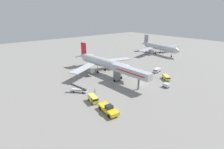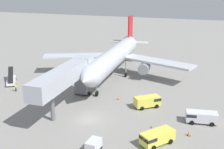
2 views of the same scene
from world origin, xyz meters
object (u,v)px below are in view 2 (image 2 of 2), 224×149
object	(u,v)px
service_van_mid_center	(157,137)
service_van_far_right	(148,101)
safety_cone_charlie	(151,126)
service_van_far_center	(201,116)
baggage_cart_mid_right	(94,145)
safety_cone_bravo	(189,133)
jet_bridge	(67,76)
airplane_at_gate	(115,56)
ground_crew_worker_foreground	(16,87)
safety_cone_alpha	(118,98)
belt_loader_truck	(11,80)

from	to	relation	value
service_van_mid_center	service_van_far_right	distance (m)	12.20
service_van_far_right	safety_cone_charlie	size ratio (longest dim) A/B	9.74
service_van_far_center	baggage_cart_mid_right	size ratio (longest dim) A/B	2.13
service_van_far_center	safety_cone_bravo	size ratio (longest dim) A/B	6.82
service_van_mid_center	safety_cone_bravo	distance (m)	5.48
jet_bridge	service_van_far_right	distance (m)	14.68
airplane_at_gate	safety_cone_bravo	bearing A→B (deg)	-49.07
airplane_at_gate	service_van_far_right	size ratio (longest dim) A/B	8.22
service_van_far_center	ground_crew_worker_foreground	world-z (taller)	service_van_far_center
baggage_cart_mid_right	safety_cone_charlie	world-z (taller)	baggage_cart_mid_right
jet_bridge	safety_cone_alpha	size ratio (longest dim) A/B	33.90
service_van_mid_center	safety_cone_charlie	size ratio (longest dim) A/B	10.39
jet_bridge	safety_cone_alpha	xyz separation A→B (m)	(7.04, 6.23, -5.39)
baggage_cart_mid_right	safety_cone_bravo	bearing A→B (deg)	37.14
service_van_mid_center	baggage_cart_mid_right	xyz separation A→B (m)	(-7.21, -4.59, -0.18)
belt_loader_truck	safety_cone_bravo	bearing A→B (deg)	-14.07
airplane_at_gate	safety_cone_charlie	xyz separation A→B (m)	(13.64, -21.67, -4.71)
safety_cone_bravo	baggage_cart_mid_right	bearing A→B (deg)	-142.86
belt_loader_truck	safety_cone_charlie	size ratio (longest dim) A/B	12.07
service_van_far_center	service_van_mid_center	size ratio (longest dim) A/B	0.99
jet_bridge	safety_cone_bravo	bearing A→B (deg)	-7.90
service_van_far_center	service_van_far_right	size ratio (longest dim) A/B	1.06
belt_loader_truck	service_van_mid_center	size ratio (longest dim) A/B	1.16
safety_cone_alpha	safety_cone_charlie	world-z (taller)	safety_cone_alpha
ground_crew_worker_foreground	safety_cone_charlie	world-z (taller)	ground_crew_worker_foreground
service_van_far_right	safety_cone_bravo	bearing A→B (deg)	-44.56
jet_bridge	safety_cone_charlie	xyz separation A→B (m)	(15.43, -2.49, -5.42)
belt_loader_truck	safety_cone_alpha	distance (m)	25.12
airplane_at_gate	service_van_mid_center	world-z (taller)	airplane_at_gate
service_van_far_center	safety_cone_bravo	world-z (taller)	service_van_far_center
jet_bridge	service_van_far_center	bearing A→B (deg)	4.77
ground_crew_worker_foreground	safety_cone_bravo	world-z (taller)	ground_crew_worker_foreground
safety_cone_charlie	belt_loader_truck	bearing A→B (deg)	164.39
safety_cone_bravo	safety_cone_charlie	distance (m)	5.54
safety_cone_bravo	safety_cone_alpha	bearing A→B (deg)	146.70
baggage_cart_mid_right	safety_cone_bravo	xyz separation A→B (m)	(11.09, 8.40, -0.52)
ground_crew_worker_foreground	safety_cone_bravo	distance (m)	35.20
jet_bridge	safety_cone_alpha	distance (m)	10.84
service_van_far_right	safety_cone_alpha	bearing A→B (deg)	166.95
service_van_mid_center	safety_cone_bravo	world-z (taller)	service_van_mid_center
service_van_far_center	baggage_cart_mid_right	distance (m)	18.04
service_van_far_center	service_van_far_right	xyz separation A→B (m)	(-9.10, 2.97, 0.07)
ground_crew_worker_foreground	baggage_cart_mid_right	bearing A→B (deg)	-31.18
service_van_far_right	airplane_at_gate	bearing A→B (deg)	128.21
service_van_far_right	baggage_cart_mid_right	world-z (taller)	service_van_far_right
jet_bridge	safety_cone_charlie	world-z (taller)	jet_bridge
service_van_far_right	baggage_cart_mid_right	bearing A→B (deg)	-101.35
airplane_at_gate	baggage_cart_mid_right	bearing A→B (deg)	-75.18
safety_cone_charlie	service_van_mid_center	bearing A→B (deg)	-68.76
ground_crew_worker_foreground	belt_loader_truck	bearing A→B (deg)	138.00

